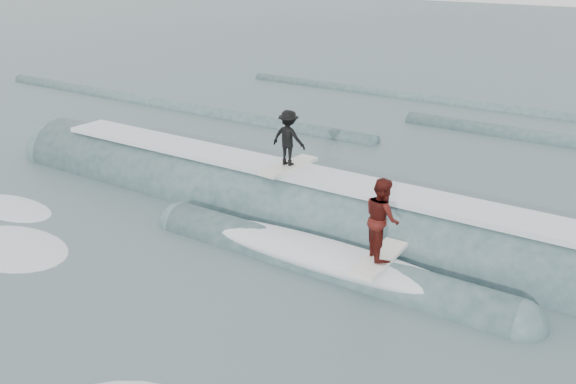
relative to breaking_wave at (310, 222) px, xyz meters
The scene contains 6 objects.
ground 6.39m from the breaking_wave, 91.91° to the right, with size 160.00×160.00×0.00m, color #3C5557.
breaking_wave is the anchor object (origin of this frame).
surfer_black 2.26m from the breaking_wave, 163.43° to the left, with size 1.00×2.04×1.61m.
surfer_red 3.87m from the breaking_wave, 32.72° to the right, with size 1.11×2.02×1.91m.
whitewater 7.70m from the breaking_wave, 96.95° to the right, with size 14.63×9.39×0.10m.
far_swells 11.32m from the breaking_wave, 95.24° to the left, with size 43.55×8.65×0.80m.
Camera 1 is at (8.60, -7.09, 7.01)m, focal length 40.00 mm.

